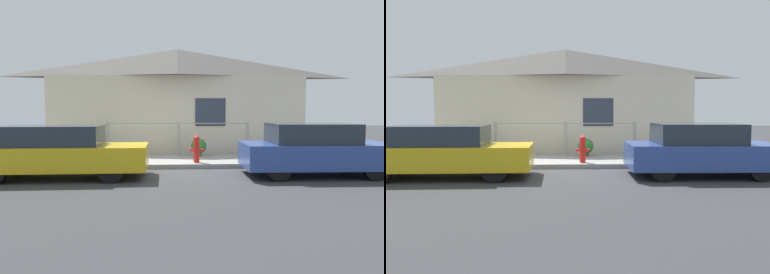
# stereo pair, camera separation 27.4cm
# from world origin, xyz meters

# --- Properties ---
(ground_plane) EXTENTS (60.00, 60.00, 0.00)m
(ground_plane) POSITION_xyz_m (0.00, 0.00, 0.00)
(ground_plane) COLOR #38383A
(sidewalk) EXTENTS (24.00, 2.38, 0.13)m
(sidewalk) POSITION_xyz_m (0.00, 1.19, 0.07)
(sidewalk) COLOR gray
(sidewalk) RESTS_ON ground_plane
(house) EXTENTS (9.80, 2.23, 4.03)m
(house) POSITION_xyz_m (0.00, 3.86, 3.23)
(house) COLOR beige
(house) RESTS_ON ground_plane
(fence) EXTENTS (4.90, 0.10, 1.15)m
(fence) POSITION_xyz_m (0.00, 2.23, 0.77)
(fence) COLOR #999993
(fence) RESTS_ON sidewalk
(car_left) EXTENTS (4.29, 1.69, 1.31)m
(car_left) POSITION_xyz_m (-3.05, -1.28, 0.66)
(car_left) COLOR gold
(car_left) RESTS_ON ground_plane
(car_right) EXTENTS (3.81, 1.79, 1.35)m
(car_right) POSITION_xyz_m (3.42, -1.28, 0.68)
(car_right) COLOR #2D4793
(car_right) RESTS_ON ground_plane
(fire_hydrant) EXTENTS (0.42, 0.19, 0.80)m
(fire_hydrant) POSITION_xyz_m (0.50, 0.42, 0.55)
(fire_hydrant) COLOR red
(fire_hydrant) RESTS_ON sidewalk
(potted_plant_near_hydrant) EXTENTS (0.52, 0.52, 0.61)m
(potted_plant_near_hydrant) POSITION_xyz_m (0.67, 1.93, 0.47)
(potted_plant_near_hydrant) COLOR brown
(potted_plant_near_hydrant) RESTS_ON sidewalk
(potted_plant_by_fence) EXTENTS (0.59, 0.59, 0.68)m
(potted_plant_by_fence) POSITION_xyz_m (-2.80, 1.75, 0.50)
(potted_plant_by_fence) COLOR brown
(potted_plant_by_fence) RESTS_ON sidewalk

